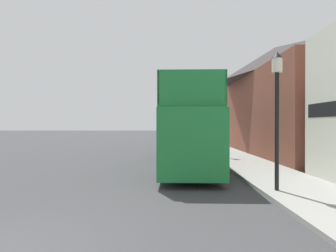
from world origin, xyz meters
name	(u,v)px	position (x,y,z in m)	size (l,w,h in m)	color
ground_plane	(136,148)	(0.00, 21.00, 0.00)	(144.00, 144.00, 0.00)	#3D3D3F
sidewalk	(219,150)	(7.42, 18.00, 0.07)	(2.93, 108.00, 0.14)	#999993
brick_terrace_rear	(275,100)	(11.89, 17.16, 4.29)	(6.00, 18.79, 8.58)	brown
tour_bus	(186,132)	(4.00, 9.67, 1.84)	(2.84, 10.23, 4.17)	#1E7A38
parked_car_ahead_of_bus	(188,142)	(4.84, 18.04, 0.74)	(1.80, 4.45, 1.57)	black
lamp_post_nearest	(277,94)	(6.44, 4.03, 3.21)	(0.35, 0.35, 4.42)	black
lamp_post_second	(217,110)	(6.31, 13.08, 3.20)	(0.35, 0.35, 4.40)	black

